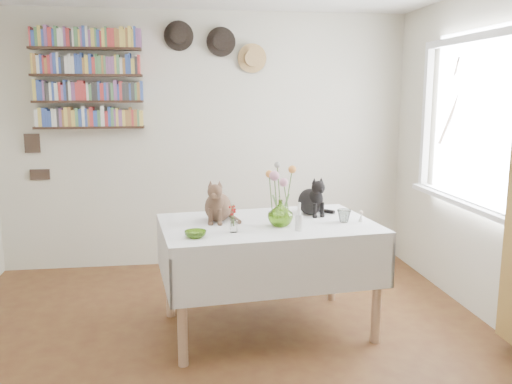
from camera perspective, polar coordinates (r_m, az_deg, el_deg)
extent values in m
cube|color=brown|center=(3.60, -2.84, -18.54)|extent=(4.04, 4.54, 0.04)
cube|color=beige|center=(5.44, -5.22, 5.40)|extent=(4.04, 0.04, 2.54)
cube|color=beige|center=(1.03, 9.00, -17.20)|extent=(4.04, 0.04, 2.54)
cube|color=white|center=(4.54, 21.70, 6.89)|extent=(0.01, 1.40, 1.20)
cube|color=white|center=(4.55, 22.25, 14.81)|extent=(0.06, 1.52, 0.06)
cube|color=white|center=(4.61, 21.18, -0.93)|extent=(0.06, 1.52, 0.06)
cube|color=white|center=(5.19, 17.69, 7.48)|extent=(0.06, 0.06, 1.20)
cube|color=white|center=(4.60, 20.85, -0.95)|extent=(0.12, 1.50, 0.04)
cube|color=white|center=(3.89, 1.25, -3.70)|extent=(1.60, 1.12, 0.06)
cylinder|color=tan|center=(3.52, -7.80, -12.29)|extent=(0.06, 0.06, 0.74)
cylinder|color=tan|center=(3.89, 12.63, -10.20)|extent=(0.06, 0.06, 0.74)
cylinder|color=tan|center=(4.27, -9.08, -8.17)|extent=(0.06, 0.06, 0.74)
cylinder|color=tan|center=(4.58, 8.03, -6.85)|extent=(0.06, 0.06, 0.74)
imported|color=#8BC037|center=(3.77, 2.58, -2.21)|extent=(0.19, 0.19, 0.18)
imported|color=#8BC037|center=(3.51, -6.39, -4.43)|extent=(0.18, 0.18, 0.04)
imported|color=white|center=(3.94, 9.25, -2.49)|extent=(0.11, 0.11, 0.09)
cylinder|color=white|center=(3.66, 4.54, -3.24)|extent=(0.05, 0.05, 0.11)
cylinder|color=white|center=(3.64, 4.56, -1.78)|extent=(0.02, 0.02, 0.09)
cylinder|color=white|center=(3.61, -2.38, -3.60)|extent=(0.05, 0.05, 0.08)
cone|color=white|center=(3.98, 11.02, -2.65)|extent=(0.04, 0.04, 0.06)
sphere|color=beige|center=(3.97, 11.04, -2.10)|extent=(0.03, 0.03, 0.03)
cylinder|color=#4C7233|center=(3.75, 2.12, -0.59)|extent=(0.01, 0.01, 0.30)
sphere|color=pink|center=(3.73, 2.14, 1.67)|extent=(0.07, 0.07, 0.07)
cylinder|color=#4C7233|center=(3.74, 3.25, -0.95)|extent=(0.01, 0.01, 0.26)
sphere|color=pink|center=(3.72, 3.28, 1.01)|extent=(0.06, 0.06, 0.06)
cylinder|color=#4C7233|center=(3.78, 3.41, -0.20)|extent=(0.01, 0.01, 0.34)
sphere|color=orange|center=(3.76, 3.44, 2.35)|extent=(0.06, 0.06, 0.06)
cylinder|color=#4C7233|center=(3.78, 1.59, -0.44)|extent=(0.01, 0.01, 0.31)
sphere|color=orange|center=(3.75, 1.60, 1.88)|extent=(0.05, 0.05, 0.05)
cylinder|color=#4C7233|center=(3.79, 2.46, 0.05)|extent=(0.01, 0.01, 0.37)
sphere|color=#999E93|center=(3.76, 2.48, 2.83)|extent=(0.04, 0.04, 0.04)
cube|color=#331F15|center=(5.37, -17.06, 6.53)|extent=(1.00, 0.16, 0.02)
cube|color=#331F15|center=(5.36, -17.20, 9.09)|extent=(1.00, 0.16, 0.02)
cube|color=#331F15|center=(5.36, -17.34, 11.65)|extent=(1.00, 0.16, 0.02)
cube|color=#331F15|center=(5.37, -17.49, 14.21)|extent=(1.00, 0.16, 0.02)
cylinder|color=black|center=(5.37, -8.14, 15.96)|extent=(0.28, 0.02, 0.28)
cylinder|color=black|center=(5.33, -8.14, 16.01)|extent=(0.16, 0.08, 0.16)
cylinder|color=black|center=(5.39, -3.71, 15.50)|extent=(0.28, 0.02, 0.28)
cylinder|color=black|center=(5.35, -3.67, 15.53)|extent=(0.16, 0.08, 0.16)
cylinder|color=tan|center=(5.41, -0.42, 13.90)|extent=(0.28, 0.02, 0.28)
cylinder|color=tan|center=(5.37, -0.36, 13.93)|extent=(0.16, 0.08, 0.16)
cube|color=#38281E|center=(5.56, -22.50, 4.76)|extent=(0.14, 0.02, 0.18)
cube|color=#38281E|center=(5.58, -21.79, 1.73)|extent=(0.18, 0.02, 0.10)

